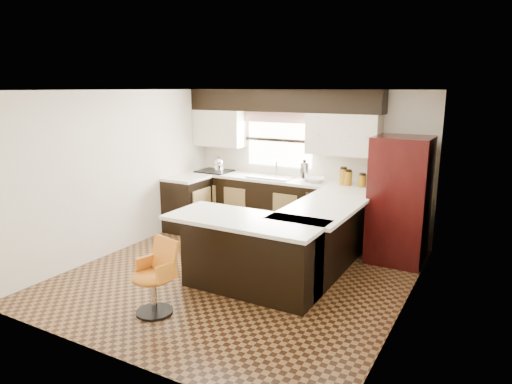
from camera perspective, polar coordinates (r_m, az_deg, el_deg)
The scene contains 30 objects.
floor at distance 6.17m, azimuth -2.10°, elevation -10.27°, with size 4.40×4.40×0.00m, color #49301A.
ceiling at distance 5.67m, azimuth -2.31°, elevation 12.61°, with size 4.40×4.40×0.00m, color silver.
wall_back at distance 7.74m, azimuth 6.30°, elevation 3.70°, with size 4.40×4.40×0.00m, color beige.
wall_front at distance 4.15m, azimuth -18.22°, elevation -5.00°, with size 4.40×4.40×0.00m, color beige.
wall_left at distance 7.11m, azimuth -16.84°, elevation 2.40°, with size 4.40×4.40×0.00m, color beige.
wall_right at distance 5.07m, azimuth 18.54°, elevation -1.81°, with size 4.40×4.40×0.00m, color beige.
base_cab_back at distance 7.81m, azimuth 2.26°, elevation -1.77°, with size 3.30×0.60×0.90m, color black.
base_cab_left at distance 7.98m, azimuth -8.56°, elevation -1.59°, with size 0.60×0.70×0.90m, color black.
counter_back at distance 7.70m, azimuth 2.29°, elevation 1.63°, with size 3.30×0.60×0.04m, color silver.
counter_left at distance 7.88m, azimuth -8.68°, elevation 1.74°, with size 0.60×0.70×0.04m, color silver.
soffit at distance 7.65m, azimuth 3.16°, elevation 11.33°, with size 3.40×0.35×0.36m, color black.
upper_cab_left at distance 8.28m, azimuth -4.57°, elevation 7.97°, with size 0.94×0.35×0.64m, color beige.
upper_cab_right at distance 7.27m, azimuth 10.83°, elevation 7.09°, with size 1.14×0.35×0.64m, color beige.
window_pane at distance 7.88m, azimuth 2.94°, elevation 6.49°, with size 1.20×0.02×0.90m, color white.
valance at distance 7.81m, azimuth 2.84°, elevation 9.31°, with size 1.30×0.06×0.18m, color #D19B93.
sink at distance 7.70m, azimuth 1.90°, elevation 1.91°, with size 0.75×0.45×0.03m, color #B2B2B7.
dishwasher at distance 7.18m, azimuth 8.37°, elevation -3.40°, with size 0.58×0.03×0.78m, color black.
cooktop at distance 8.28m, azimuth -5.20°, elevation 2.63°, with size 0.58×0.50×0.03m, color black.
peninsula_long at distance 6.17m, azimuth 8.13°, elevation -5.93°, with size 0.60×1.95×0.90m, color black.
peninsula_return at distance 5.55m, azimuth -0.68°, elevation -7.99°, with size 1.65×0.60×0.90m, color black.
counter_pen_long at distance 6.02m, azimuth 8.71°, elevation -1.74°, with size 0.84×1.95×0.04m, color silver.
counter_pen_return at distance 5.33m, azimuth -1.36°, elevation -3.51°, with size 1.89×0.84×0.04m, color silver.
refrigerator at distance 6.70m, azimuth 17.51°, elevation -0.97°, with size 0.76×0.73×1.78m, color black.
bar_chair at distance 5.16m, azimuth -12.78°, elevation -10.43°, with size 0.44×0.44×0.83m, color orange, non-canonical shape.
kettle at distance 8.20m, azimuth -4.66°, elevation 3.55°, with size 0.19×0.19×0.26m, color silver, non-canonical shape.
percolator at distance 7.45m, azimuth 6.03°, elevation 2.56°, with size 0.14×0.14×0.31m, color silver.
mixing_bowl at distance 7.40m, azimuth 7.37°, elevation 1.53°, with size 0.30×0.30×0.07m, color white.
canister_large at distance 7.25m, azimuth 10.85°, elevation 1.87°, with size 0.12×0.12×0.25m, color #906412.
canister_med at distance 7.23m, azimuth 11.42°, elevation 1.68°, with size 0.13×0.13×0.22m, color #906412.
canister_small at distance 7.17m, azimuth 13.13°, elevation 1.36°, with size 0.12×0.12×0.18m, color #906412.
Camera 1 is at (2.95, -4.85, 2.43)m, focal length 32.00 mm.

